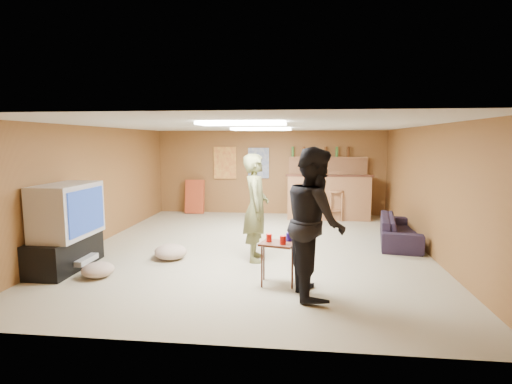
# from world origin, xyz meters

# --- Properties ---
(ground) EXTENTS (7.00, 7.00, 0.00)m
(ground) POSITION_xyz_m (0.00, 0.00, 0.00)
(ground) COLOR tan
(ground) RESTS_ON ground
(ceiling) EXTENTS (6.00, 7.00, 0.02)m
(ceiling) POSITION_xyz_m (0.00, 0.00, 2.20)
(ceiling) COLOR silver
(ceiling) RESTS_ON ground
(wall_back) EXTENTS (6.00, 0.02, 2.20)m
(wall_back) POSITION_xyz_m (0.00, 3.50, 1.10)
(wall_back) COLOR brown
(wall_back) RESTS_ON ground
(wall_front) EXTENTS (6.00, 0.02, 2.20)m
(wall_front) POSITION_xyz_m (0.00, -3.50, 1.10)
(wall_front) COLOR brown
(wall_front) RESTS_ON ground
(wall_left) EXTENTS (0.02, 7.00, 2.20)m
(wall_left) POSITION_xyz_m (-3.00, 0.00, 1.10)
(wall_left) COLOR brown
(wall_left) RESTS_ON ground
(wall_right) EXTENTS (0.02, 7.00, 2.20)m
(wall_right) POSITION_xyz_m (3.00, 0.00, 1.10)
(wall_right) COLOR brown
(wall_right) RESTS_ON ground
(tv_stand) EXTENTS (0.55, 1.30, 0.50)m
(tv_stand) POSITION_xyz_m (-2.72, -1.50, 0.25)
(tv_stand) COLOR black
(tv_stand) RESTS_ON ground
(dvd_box) EXTENTS (0.35, 0.50, 0.08)m
(dvd_box) POSITION_xyz_m (-2.50, -1.50, 0.15)
(dvd_box) COLOR #B2B2B7
(dvd_box) RESTS_ON tv_stand
(tv_body) EXTENTS (0.60, 1.10, 0.80)m
(tv_body) POSITION_xyz_m (-2.65, -1.50, 0.90)
(tv_body) COLOR #B2B2B7
(tv_body) RESTS_ON tv_stand
(tv_screen) EXTENTS (0.02, 0.95, 0.65)m
(tv_screen) POSITION_xyz_m (-2.34, -1.50, 0.90)
(tv_screen) COLOR navy
(tv_screen) RESTS_ON tv_body
(bar_counter) EXTENTS (2.00, 0.60, 1.10)m
(bar_counter) POSITION_xyz_m (1.50, 2.95, 0.55)
(bar_counter) COLOR brown
(bar_counter) RESTS_ON ground
(bar_lip) EXTENTS (2.10, 0.12, 0.05)m
(bar_lip) POSITION_xyz_m (1.50, 2.70, 1.10)
(bar_lip) COLOR #432115
(bar_lip) RESTS_ON bar_counter
(bar_shelf) EXTENTS (2.00, 0.18, 0.05)m
(bar_shelf) POSITION_xyz_m (1.50, 3.40, 1.50)
(bar_shelf) COLOR brown
(bar_shelf) RESTS_ON bar_backing
(bar_backing) EXTENTS (2.00, 0.14, 0.60)m
(bar_backing) POSITION_xyz_m (1.50, 3.42, 1.20)
(bar_backing) COLOR brown
(bar_backing) RESTS_ON bar_counter
(poster_left) EXTENTS (0.60, 0.03, 0.85)m
(poster_left) POSITION_xyz_m (-1.20, 3.46, 1.35)
(poster_left) COLOR #BF3F26
(poster_left) RESTS_ON wall_back
(poster_right) EXTENTS (0.55, 0.03, 0.80)m
(poster_right) POSITION_xyz_m (-0.30, 3.46, 1.35)
(poster_right) COLOR #334C99
(poster_right) RESTS_ON wall_back
(folding_chair_stack) EXTENTS (0.50, 0.26, 0.91)m
(folding_chair_stack) POSITION_xyz_m (-2.00, 3.30, 0.45)
(folding_chair_stack) COLOR #B24020
(folding_chair_stack) RESTS_ON ground
(ceiling_panel_front) EXTENTS (1.20, 0.60, 0.04)m
(ceiling_panel_front) POSITION_xyz_m (0.00, -1.50, 2.17)
(ceiling_panel_front) COLOR white
(ceiling_panel_front) RESTS_ON ceiling
(ceiling_panel_back) EXTENTS (1.20, 0.60, 0.04)m
(ceiling_panel_back) POSITION_xyz_m (0.00, 1.20, 2.17)
(ceiling_panel_back) COLOR white
(ceiling_panel_back) RESTS_ON ceiling
(person_olive) EXTENTS (0.45, 0.66, 1.73)m
(person_olive) POSITION_xyz_m (0.10, -0.73, 0.87)
(person_olive) COLOR brown
(person_olive) RESTS_ON ground
(person_black) EXTENTS (0.86, 1.02, 1.87)m
(person_black) POSITION_xyz_m (0.99, -2.10, 0.93)
(person_black) COLOR black
(person_black) RESTS_ON ground
(sofa) EXTENTS (0.99, 1.86, 0.52)m
(sofa) POSITION_xyz_m (2.70, 0.64, 0.26)
(sofa) COLOR black
(sofa) RESTS_ON ground
(tray_table) EXTENTS (0.52, 0.46, 0.58)m
(tray_table) POSITION_xyz_m (0.52, -1.79, 0.29)
(tray_table) COLOR #432115
(tray_table) RESTS_ON ground
(cup_red_near) EXTENTS (0.08, 0.08, 0.11)m
(cup_red_near) POSITION_xyz_m (0.40, -1.76, 0.63)
(cup_red_near) COLOR red
(cup_red_near) RESTS_ON tray_table
(cup_red_far) EXTENTS (0.11, 0.11, 0.12)m
(cup_red_far) POSITION_xyz_m (0.59, -1.87, 0.63)
(cup_red_far) COLOR red
(cup_red_far) RESTS_ON tray_table
(cup_blue) EXTENTS (0.11, 0.11, 0.11)m
(cup_blue) POSITION_xyz_m (0.67, -1.69, 0.63)
(cup_blue) COLOR #1E169C
(cup_blue) RESTS_ON tray_table
(bar_stool_left) EXTENTS (0.48, 0.48, 1.25)m
(bar_stool_left) POSITION_xyz_m (0.97, 2.53, 0.62)
(bar_stool_left) COLOR brown
(bar_stool_left) RESTS_ON ground
(bar_stool_right) EXTENTS (0.44, 0.44, 1.31)m
(bar_stool_right) POSITION_xyz_m (1.68, 2.72, 0.66)
(bar_stool_right) COLOR brown
(bar_stool_right) RESTS_ON ground
(cushion_near_tv) EXTENTS (0.63, 0.63, 0.24)m
(cushion_near_tv) POSITION_xyz_m (-1.30, -0.83, 0.12)
(cushion_near_tv) COLOR tan
(cushion_near_tv) RESTS_ON ground
(cushion_mid) EXTENTS (0.56, 0.56, 0.22)m
(cushion_mid) POSITION_xyz_m (-1.35, -0.74, 0.11)
(cushion_mid) COLOR tan
(cushion_mid) RESTS_ON ground
(cushion_far) EXTENTS (0.57, 0.57, 0.20)m
(cushion_far) POSITION_xyz_m (-2.05, -1.79, 0.10)
(cushion_far) COLOR tan
(cushion_far) RESTS_ON ground
(bottle_row) EXTENTS (1.48, 0.08, 0.26)m
(bottle_row) POSITION_xyz_m (1.30, 3.38, 1.65)
(bottle_row) COLOR #3F7233
(bottle_row) RESTS_ON bar_shelf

